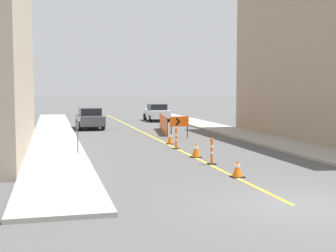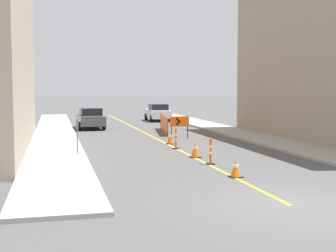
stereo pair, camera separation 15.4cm
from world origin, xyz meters
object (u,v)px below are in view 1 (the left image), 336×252
(traffic_cone_nearest, at_px, (237,168))
(delineator_post_front, at_px, (212,153))
(traffic_cone_second, at_px, (196,150))
(parked_car_curb_mid, at_px, (157,112))
(parking_meter_near_curb, at_px, (78,132))
(traffic_cone_third, at_px, (170,138))
(parked_car_curb_near, at_px, (90,118))
(delineator_post_rear, at_px, (176,140))
(arrow_barricade_primary, at_px, (179,122))

(traffic_cone_nearest, xyz_separation_m, delineator_post_front, (0.03, 2.80, 0.16))
(traffic_cone_second, height_order, parked_car_curb_mid, parked_car_curb_mid)
(traffic_cone_second, relative_size, parking_meter_near_curb, 0.49)
(traffic_cone_third, xyz_separation_m, parked_car_curb_near, (-3.53, 10.76, 0.45))
(parked_car_curb_mid, relative_size, parking_meter_near_curb, 3.12)
(traffic_cone_second, height_order, parked_car_curb_near, parked_car_curb_near)
(delineator_post_front, xyz_separation_m, delineator_post_rear, (-0.15, 5.02, -0.01))
(traffic_cone_third, distance_m, arrow_barricade_primary, 3.07)
(traffic_cone_third, height_order, parking_meter_near_curb, parking_meter_near_curb)
(traffic_cone_second, bearing_deg, arrow_barricade_primary, 80.02)
(parked_car_curb_near, xyz_separation_m, parked_car_curb_mid, (6.75, 6.87, 0.00))
(traffic_cone_second, relative_size, arrow_barricade_primary, 0.51)
(arrow_barricade_primary, bearing_deg, delineator_post_front, -101.32)
(parked_car_curb_near, height_order, parked_car_curb_mid, same)
(delineator_post_rear, xyz_separation_m, parked_car_curb_mid, (3.43, 19.66, 0.34))
(arrow_barricade_primary, xyz_separation_m, parked_car_curb_near, (-4.80, 8.04, -0.18))
(traffic_cone_nearest, distance_m, traffic_cone_third, 9.84)
(delineator_post_front, height_order, arrow_barricade_primary, arrow_barricade_primary)
(parking_meter_near_curb, bearing_deg, delineator_post_front, -36.08)
(delineator_post_front, distance_m, parking_meter_near_curb, 6.41)
(delineator_post_rear, bearing_deg, delineator_post_front, -88.32)
(delineator_post_rear, height_order, arrow_barricade_primary, arrow_barricade_primary)
(traffic_cone_nearest, relative_size, delineator_post_front, 0.57)
(traffic_cone_nearest, bearing_deg, arrow_barricade_primary, 83.80)
(traffic_cone_nearest, height_order, delineator_post_rear, delineator_post_rear)
(parking_meter_near_curb, bearing_deg, traffic_cone_second, -18.94)
(traffic_cone_second, relative_size, delineator_post_rear, 0.63)
(parked_car_curb_mid, bearing_deg, delineator_post_front, -96.31)
(delineator_post_rear, height_order, parked_car_curb_mid, parked_car_curb_mid)
(arrow_barricade_primary, bearing_deg, traffic_cone_third, -118.64)
(parking_meter_near_curb, bearing_deg, delineator_post_rear, 14.12)
(traffic_cone_second, distance_m, delineator_post_rear, 3.02)
(parking_meter_near_curb, bearing_deg, traffic_cone_nearest, -51.98)
(traffic_cone_nearest, bearing_deg, parked_car_curb_near, 99.47)
(delineator_post_rear, relative_size, parking_meter_near_curb, 0.78)
(parked_car_curb_near, bearing_deg, traffic_cone_nearest, -82.29)
(delineator_post_front, bearing_deg, arrow_barricade_primary, 82.23)
(traffic_cone_nearest, relative_size, traffic_cone_second, 0.91)
(arrow_barricade_primary, bearing_deg, traffic_cone_nearest, -99.74)
(traffic_cone_nearest, relative_size, parked_car_curb_mid, 0.14)
(traffic_cone_second, height_order, arrow_barricade_primary, arrow_barricade_primary)
(parked_car_curb_near, bearing_deg, traffic_cone_second, -79.51)
(traffic_cone_third, xyz_separation_m, parked_car_curb_mid, (3.23, 17.64, 0.45))
(traffic_cone_third, distance_m, parked_car_curb_near, 11.33)
(arrow_barricade_primary, relative_size, parking_meter_near_curb, 0.97)
(delineator_post_front, xyz_separation_m, parking_meter_near_curb, (-5.16, 3.76, 0.64))
(traffic_cone_third, bearing_deg, arrow_barricade_primary, 64.91)
(traffic_cone_second, bearing_deg, parked_car_curb_near, 102.25)
(parked_car_curb_mid, bearing_deg, traffic_cone_second, -97.05)
(delineator_post_front, relative_size, parked_car_curb_mid, 0.25)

